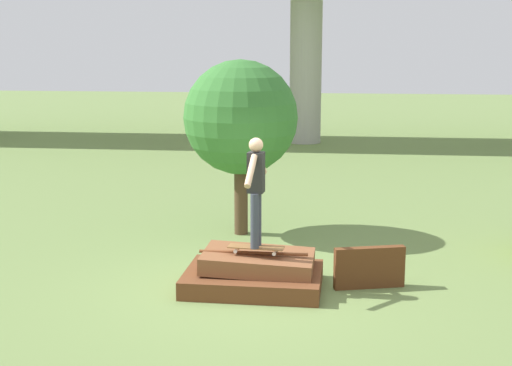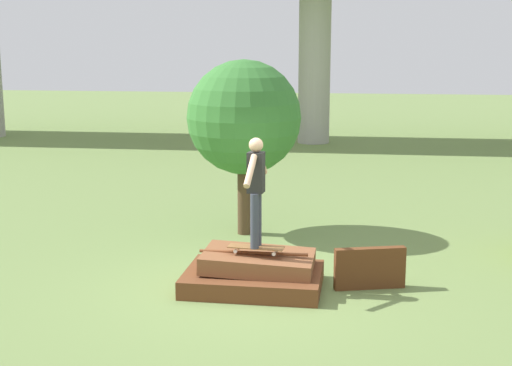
{
  "view_description": "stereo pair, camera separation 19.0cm",
  "coord_description": "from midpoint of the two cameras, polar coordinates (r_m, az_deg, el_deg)",
  "views": [
    {
      "loc": [
        1.17,
        -9.71,
        3.48
      ],
      "look_at": [
        0.05,
        -0.06,
        1.56
      ],
      "focal_mm": 50.0,
      "sensor_mm": 36.0,
      "label": 1
    },
    {
      "loc": [
        1.36,
        -9.69,
        3.48
      ],
      "look_at": [
        0.05,
        -0.06,
        1.56
      ],
      "focal_mm": 50.0,
      "sensor_mm": 36.0,
      "label": 2
    }
  ],
  "objects": [
    {
      "name": "skateboard",
      "position": [
        10.13,
        -0.54,
        -5.19
      ],
      "size": [
        0.81,
        0.3,
        0.09
      ],
      "color": "brown",
      "rests_on": "scrap_pile"
    },
    {
      "name": "skater",
      "position": [
        9.91,
        -0.55,
        -0.15
      ],
      "size": [
        0.24,
        1.14,
        1.56
      ],
      "color": "#383D4C",
      "rests_on": "skateboard"
    },
    {
      "name": "scrap_plank_loose",
      "position": [
        10.41,
        8.54,
        -6.7
      ],
      "size": [
        1.03,
        0.4,
        0.6
      ],
      "color": "#5B3319",
      "rests_on": "ground_plane"
    },
    {
      "name": "ground_plane",
      "position": [
        10.38,
        -0.75,
        -8.39
      ],
      "size": [
        80.0,
        80.0,
        0.0
      ],
      "primitive_type": "plane",
      "color": "olive"
    },
    {
      "name": "tree_behind_left",
      "position": [
        12.82,
        -1.66,
        5.23
      ],
      "size": [
        2.06,
        2.06,
        3.19
      ],
      "color": "#4C3823",
      "rests_on": "ground_plane"
    },
    {
      "name": "scrap_pile",
      "position": [
        10.33,
        -0.61,
        -7.19
      ],
      "size": [
        1.97,
        1.39,
        0.55
      ],
      "color": "brown",
      "rests_on": "ground_plane"
    }
  ]
}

